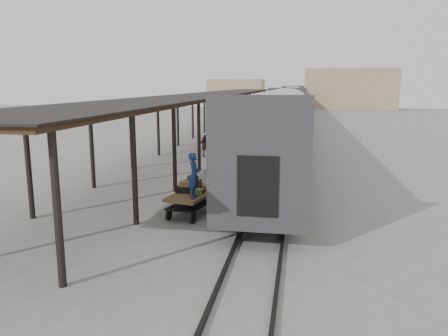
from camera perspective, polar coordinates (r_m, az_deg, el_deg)
ground at (r=17.57m, az=-4.88°, el=-5.54°), size 160.00×160.00×0.00m
train at (r=50.14m, az=8.67°, el=8.19°), size 3.45×76.01×4.01m
canopy at (r=41.03m, az=-0.99°, el=9.57°), size 4.90×64.30×4.15m
rails at (r=50.53m, az=8.60°, el=5.21°), size 1.54×150.00×0.12m
building_far at (r=94.78m, az=16.00°, el=9.91°), size 18.00×10.00×8.00m
building_left at (r=99.34m, az=1.63°, el=9.77°), size 12.00×8.00×6.00m
baggage_cart at (r=16.81m, az=-4.18°, el=-4.00°), size 1.73×2.61×0.86m
suitcase_stack at (r=17.07m, az=-4.13°, el=-2.38°), size 1.37×1.13×0.56m
luggage_tug at (r=33.79m, az=-1.54°, el=3.49°), size 1.35×1.71×1.32m
porter at (r=15.89m, az=-3.93°, el=-0.97°), size 0.45×0.64×1.68m
pedestrian at (r=30.28m, az=-2.45°, el=2.92°), size 0.91×0.43×1.52m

